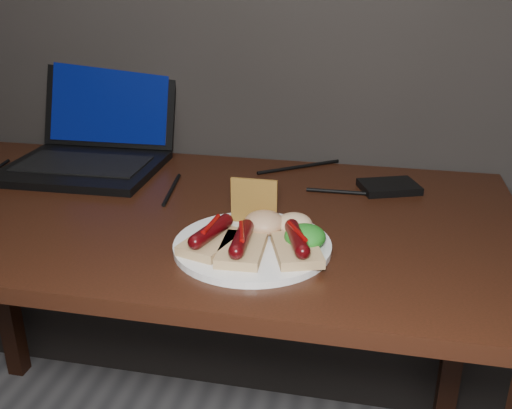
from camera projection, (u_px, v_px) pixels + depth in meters
name	position (u px, v px, depth m)	size (l,w,h in m)	color
desk	(167.00, 246.00, 1.18)	(1.40, 0.70, 0.75)	#34150D
laptop	(93.00, 144.00, 1.39)	(0.36, 0.38, 0.25)	black
hard_drive	(389.00, 187.00, 1.23)	(0.12, 0.09, 0.02)	black
desk_cables	(191.00, 178.00, 1.29)	(0.90, 0.37, 0.01)	black
plate	(252.00, 246.00, 0.98)	(0.27, 0.27, 0.01)	white
bread_sausage_left	(211.00, 237.00, 0.95)	(0.10, 0.13, 0.04)	tan
bread_sausage_center	(242.00, 245.00, 0.93)	(0.08, 0.12, 0.04)	tan
bread_sausage_right	(297.00, 245.00, 0.93)	(0.10, 0.13, 0.04)	tan
crispbread	(254.00, 201.00, 1.03)	(0.09, 0.01, 0.09)	#AD7F2F
salad_greens	(305.00, 237.00, 0.95)	(0.07, 0.07, 0.04)	#175811
salsa_mound	(264.00, 223.00, 1.00)	(0.07, 0.07, 0.04)	maroon
coleslaw_mound	(294.00, 224.00, 1.00)	(0.06, 0.06, 0.04)	beige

